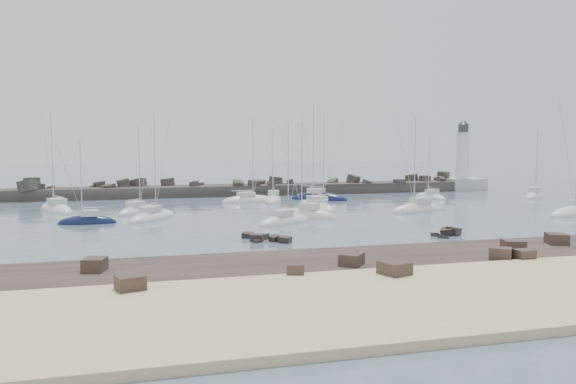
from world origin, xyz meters
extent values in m
plane|color=#496073|center=(0.00, 0.00, 0.00)|extent=(400.00, 400.00, 0.00)
cube|color=beige|center=(0.00, -32.00, 0.00)|extent=(140.00, 14.00, 1.00)
cube|color=#2D231F|center=(0.00, -22.00, 0.00)|extent=(140.00, 12.00, 0.70)
cube|color=#2D231F|center=(20.32, -19.58, 0.82)|extent=(2.18, 2.24, 0.93)
cube|color=#2D231F|center=(1.04, -26.99, 0.85)|extent=(2.19, 2.27, 1.00)
cube|color=#2D231F|center=(12.99, -24.72, 0.75)|extent=(1.44, 1.19, 0.80)
cube|color=#2D231F|center=(-16.08, -26.57, 0.86)|extent=(1.97, 1.80, 1.01)
cube|color=#2D231F|center=(-0.45, -22.92, 0.78)|extent=(2.27, 2.31, 0.86)
cube|color=#2D231F|center=(14.39, -23.17, 0.55)|extent=(0.90, 0.92, 0.39)
cube|color=#2D231F|center=(11.32, -24.09, 0.81)|extent=(2.03, 1.97, 0.92)
cube|color=#2D231F|center=(15.31, -20.31, 0.70)|extent=(2.13, 2.14, 0.70)
cube|color=#2D231F|center=(-18.57, -20.08, 0.81)|extent=(1.80, 1.94, 0.91)
cube|color=#2D231F|center=(-5.34, -25.11, 0.76)|extent=(1.45, 1.44, 0.83)
cube|color=black|center=(-2.34, -10.79, 0.16)|extent=(1.47, 1.48, 0.89)
cube|color=black|center=(-5.22, -7.33, 0.13)|extent=(1.32, 1.36, 0.92)
cube|color=black|center=(-3.13, -9.91, 0.23)|extent=(1.18, 1.17, 0.85)
cube|color=black|center=(-3.97, -8.47, 0.07)|extent=(1.59, 1.48, 0.99)
cube|color=black|center=(-4.68, -9.33, 0.26)|extent=(1.52, 1.44, 0.83)
cube|color=black|center=(-4.88, -10.11, 0.02)|extent=(0.85, 0.88, 0.57)
cube|color=black|center=(13.41, -12.26, 0.00)|extent=(1.49, 1.44, 0.86)
cube|color=black|center=(13.08, -11.12, 0.12)|extent=(0.92, 0.95, 0.56)
cube|color=black|center=(15.17, -9.66, -0.08)|extent=(0.72, 0.90, 0.68)
cube|color=black|center=(14.60, -10.93, 0.22)|extent=(1.81, 1.67, 1.32)
cube|color=black|center=(15.21, -11.07, 0.25)|extent=(1.77, 1.67, 1.28)
cube|color=#2A2825|center=(-7.50, 38.00, 0.20)|extent=(115.00, 6.00, 3.20)
cube|color=#2A2825|center=(-10.48, 40.15, 2.31)|extent=(2.51, 2.56, 1.74)
cube|color=#2A2825|center=(-21.95, 40.14, 1.93)|extent=(2.32, 2.21, 1.80)
cube|color=#2A2825|center=(39.20, 38.79, 2.22)|extent=(2.09, 2.04, 1.35)
cube|color=#2A2825|center=(20.42, 40.28, 1.69)|extent=(2.81, 2.77, 1.79)
cube|color=#2A2825|center=(-31.08, 36.92, 2.10)|extent=(1.92, 1.87, 1.46)
cube|color=#2A2825|center=(2.29, 40.32, 1.72)|extent=(2.15, 2.19, 1.25)
cube|color=#2A2825|center=(4.19, 36.08, 1.98)|extent=(2.36, 2.19, 1.73)
cube|color=#2A2825|center=(-32.64, 40.03, 2.53)|extent=(2.75, 2.85, 2.29)
cube|color=#2A2825|center=(-30.95, 37.75, 2.06)|extent=(1.49, 1.63, 1.26)
cube|color=#2A2825|center=(7.35, 36.01, 2.04)|extent=(1.40, 1.62, 1.14)
cube|color=#2A2825|center=(1.43, 36.26, 1.87)|extent=(1.94, 2.14, 2.08)
cube|color=#2A2825|center=(43.69, 39.54, 2.51)|extent=(3.04, 3.04, 2.28)
cube|color=#2A2825|center=(42.47, 39.83, 2.02)|extent=(1.78, 1.77, 1.03)
cube|color=#2A2825|center=(-17.94, 39.37, 2.11)|extent=(2.55, 2.31, 2.31)
cube|color=#2A2825|center=(42.00, 37.45, 2.14)|extent=(1.45, 1.73, 1.49)
cube|color=#2A2825|center=(11.62, 38.66, 1.88)|extent=(1.75, 1.74, 1.75)
cube|color=#2A2825|center=(-20.39, 37.36, 1.80)|extent=(2.75, 2.65, 1.49)
cube|color=#2A2825|center=(-23.18, 39.83, 1.56)|extent=(1.69, 1.65, 1.40)
cube|color=#2A2825|center=(-15.46, 40.18, 2.27)|extent=(3.08, 3.06, 2.09)
cube|color=#2A2825|center=(-32.22, 36.44, 1.75)|extent=(2.54, 2.49, 1.98)
cube|color=#2A2825|center=(5.04, 36.70, 1.58)|extent=(1.22, 1.23, 1.06)
cube|color=#2A2825|center=(-32.89, 37.28, 1.95)|extent=(1.86, 1.81, 1.63)
cube|color=#2A2825|center=(3.97, 36.65, 2.10)|extent=(1.73, 1.89, 1.36)
cube|color=#2A2825|center=(23.88, 38.36, 2.14)|extent=(2.90, 2.87, 2.64)
cube|color=#2A2825|center=(-29.58, 39.26, 1.71)|extent=(1.62, 1.52, 1.14)
cube|color=#2A2825|center=(6.17, 40.04, 1.81)|extent=(2.26, 2.37, 1.61)
cube|color=#2A2825|center=(-32.56, 35.56, 2.52)|extent=(3.14, 2.90, 2.26)
cube|color=#2A2825|center=(-32.17, 39.62, 2.24)|extent=(2.16, 2.17, 1.45)
cube|color=#2A2825|center=(9.04, 38.96, 1.76)|extent=(2.29, 2.65, 1.90)
cube|color=#2A2825|center=(-4.82, 39.73, 1.74)|extent=(1.62, 1.56, 1.13)
cube|color=#2A2825|center=(39.76, 39.54, 2.12)|extent=(2.20, 2.23, 1.62)
cube|color=#2A2825|center=(37.22, 40.53, 2.29)|extent=(2.68, 2.44, 1.84)
cube|color=#2A2825|center=(32.34, 35.86, 1.80)|extent=(2.34, 2.20, 1.54)
cube|color=#2A2825|center=(-6.13, 36.92, 1.98)|extent=(1.81, 2.04, 1.55)
cube|color=#2A2825|center=(4.49, 36.04, 2.00)|extent=(1.77, 1.65, 1.22)
cube|color=#2A2825|center=(25.71, 36.21, 1.73)|extent=(1.87, 1.77, 1.76)
cube|color=#2A2825|center=(-21.25, 37.14, 1.42)|extent=(1.31, 1.18, 0.90)
cube|color=#2A2825|center=(44.26, 37.84, 1.39)|extent=(1.41, 1.50, 1.19)
cube|color=#2A2825|center=(-32.80, 37.94, 1.71)|extent=(1.71, 1.76, 1.09)
cube|color=#2A2825|center=(44.40, 35.90, 1.58)|extent=(1.88, 1.72, 1.39)
cube|color=#2A2825|center=(9.18, 40.19, 2.16)|extent=(2.58, 2.43, 2.04)
cube|color=#A6A6A1|center=(47.00, 38.00, 0.80)|extent=(7.00, 7.00, 3.00)
cylinder|color=white|center=(47.00, 38.00, 6.80)|extent=(2.50, 2.50, 9.00)
cylinder|color=white|center=(47.00, 38.00, 11.23)|extent=(3.20, 3.20, 0.25)
cylinder|color=#32383C|center=(47.00, 38.00, 12.10)|extent=(2.00, 2.00, 1.60)
cone|color=#32383C|center=(47.00, 38.00, 13.40)|extent=(2.20, 2.20, 1.00)
ellipsoid|color=silver|center=(-26.47, 20.76, 0.05)|extent=(6.74, 9.65, 2.35)
cube|color=silver|center=(-26.26, 20.34, 1.42)|extent=(2.85, 3.18, 0.74)
cylinder|color=silver|center=(-26.80, 21.42, 7.35)|extent=(0.13, 0.13, 12.60)
cylinder|color=silver|center=(-25.97, 19.75, 2.10)|extent=(1.76, 3.39, 0.11)
ellipsoid|color=#0E173C|center=(-21.31, 7.03, 0.05)|extent=(6.55, 2.24, 1.92)
cube|color=silver|center=(-20.98, 7.02, 1.21)|extent=(1.86, 1.37, 0.69)
cylinder|color=silver|center=(-21.82, 7.05, 5.24)|extent=(0.12, 0.12, 8.76)
cylinder|color=silver|center=(-20.53, 7.01, 1.85)|extent=(2.60, 0.19, 0.10)
ellipsoid|color=silver|center=(-13.88, 9.17, 0.05)|extent=(7.33, 8.82, 2.16)
cube|color=silver|center=(-14.13, 8.81, 1.30)|extent=(2.88, 3.05, 0.66)
cylinder|color=silver|center=(-13.47, 9.75, 6.94)|extent=(0.11, 0.11, 11.94)
cylinder|color=silver|center=(-14.49, 8.31, 1.92)|extent=(2.11, 2.95, 0.09)
ellipsoid|color=silver|center=(1.39, 26.16, 0.05)|extent=(9.41, 4.42, 2.10)
cube|color=silver|center=(0.95, 26.08, 1.25)|extent=(2.83, 2.26, 0.61)
cylinder|color=silver|center=(2.10, 26.30, 7.05)|extent=(0.10, 0.10, 12.22)
cylinder|color=silver|center=(0.32, 25.96, 1.81)|extent=(3.58, 0.75, 0.09)
ellipsoid|color=silver|center=(4.80, 5.87, 0.05)|extent=(7.74, 7.03, 2.28)
cube|color=silver|center=(5.10, 5.61, 1.42)|extent=(2.75, 2.67, 0.80)
cylinder|color=silver|center=(4.30, 6.28, 6.42)|extent=(0.14, 0.14, 10.80)
cylinder|color=silver|center=(5.53, 5.25, 2.16)|extent=(2.53, 2.14, 0.11)
ellipsoid|color=silver|center=(5.16, 25.13, 0.05)|extent=(4.85, 8.29, 2.20)
cube|color=silver|center=(5.29, 25.51, 1.36)|extent=(2.22, 2.61, 0.75)
cylinder|color=silver|center=(4.96, 24.53, 6.33)|extent=(0.13, 0.13, 10.70)
cylinder|color=silver|center=(5.47, 26.03, 2.06)|extent=(1.11, 3.04, 0.11)
ellipsoid|color=silver|center=(0.83, 1.52, 0.05)|extent=(8.07, 6.32, 2.04)
cube|color=silver|center=(0.49, 1.31, 1.24)|extent=(2.74, 2.54, 0.65)
cylinder|color=silver|center=(1.37, 1.86, 6.30)|extent=(0.11, 0.11, 10.76)
cylinder|color=silver|center=(0.02, 1.01, 1.85)|extent=(2.75, 1.77, 0.09)
ellipsoid|color=#0E173C|center=(13.06, 26.00, 0.05)|extent=(9.52, 8.07, 2.46)
cube|color=silver|center=(12.67, 26.29, 1.49)|extent=(3.31, 3.15, 0.79)
cylinder|color=silver|center=(13.68, 25.55, 7.58)|extent=(0.14, 0.14, 12.97)
cylinder|color=silver|center=(12.13, 26.68, 2.22)|extent=(3.17, 2.36, 0.11)
ellipsoid|color=silver|center=(21.28, 7.83, 0.05)|extent=(9.16, 4.83, 2.37)
cube|color=silver|center=(21.70, 7.94, 1.45)|extent=(2.82, 2.33, 0.79)
cylinder|color=silver|center=(20.60, 7.65, 6.97)|extent=(0.14, 0.14, 11.83)
cylinder|color=silver|center=(22.30, 8.09, 2.19)|extent=(3.42, 0.99, 0.11)
ellipsoid|color=silver|center=(32.05, 23.67, 0.05)|extent=(3.58, 7.45, 1.88)
cube|color=silver|center=(32.12, 23.32, 1.16)|extent=(1.81, 2.25, 0.61)
cylinder|color=silver|center=(31.94, 24.23, 5.68)|extent=(0.11, 0.11, 9.66)
cylinder|color=silver|center=(32.22, 22.83, 1.73)|extent=(0.65, 2.82, 0.09)
ellipsoid|color=silver|center=(50.00, 20.38, 0.05)|extent=(7.55, 6.78, 2.25)
cube|color=silver|center=(49.70, 20.13, 1.40)|extent=(2.68, 2.59, 0.79)
cylinder|color=silver|center=(50.48, 20.77, 6.26)|extent=(0.14, 0.14, 10.50)
cylinder|color=silver|center=(49.28, 19.79, 2.14)|extent=(2.48, 2.05, 0.11)
ellipsoid|color=silver|center=(-15.68, 16.00, 0.05)|extent=(6.48, 7.89, 2.03)
cube|color=silver|center=(-15.90, 15.68, 1.24)|extent=(2.56, 2.72, 0.66)
cylinder|color=silver|center=(-15.32, 16.52, 6.24)|extent=(0.11, 0.11, 10.65)
cylinder|color=silver|center=(-16.21, 15.22, 1.85)|extent=(1.86, 2.66, 0.09)
ellipsoid|color=silver|center=(8.52, 13.75, 0.05)|extent=(4.51, 10.33, 2.52)
cube|color=silver|center=(8.59, 13.26, 1.52)|extent=(2.40, 3.06, 0.80)
cylinder|color=silver|center=(8.41, 14.54, 7.87)|extent=(0.14, 0.14, 13.49)
cylinder|color=silver|center=(8.70, 12.56, 2.26)|extent=(0.69, 3.97, 0.11)
camera|label=1|loc=(-15.47, -60.96, 9.29)|focal=35.00mm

